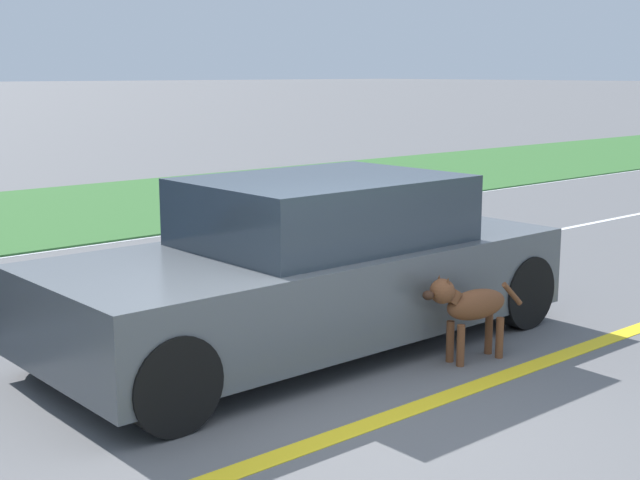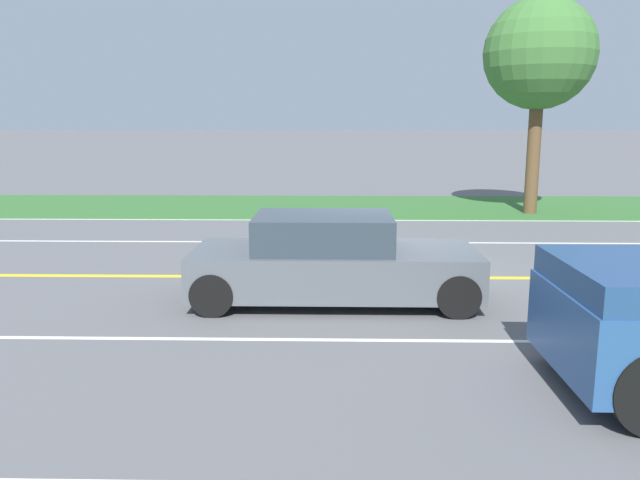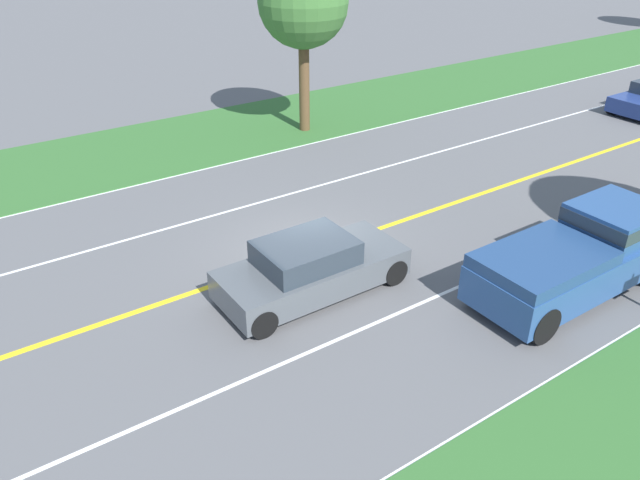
# 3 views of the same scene
# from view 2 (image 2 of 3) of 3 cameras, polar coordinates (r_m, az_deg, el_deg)

# --- Properties ---
(ground_plane) EXTENTS (400.00, 400.00, 0.00)m
(ground_plane) POSITION_cam_2_polar(r_m,az_deg,el_deg) (12.04, 5.56, -3.42)
(ground_plane) COLOR #5B5B5E
(centre_divider_line) EXTENTS (0.18, 160.00, 0.01)m
(centre_divider_line) POSITION_cam_2_polar(r_m,az_deg,el_deg) (12.04, 5.56, -3.40)
(centre_divider_line) COLOR yellow
(centre_divider_line) RESTS_ON ground
(lane_edge_line_left) EXTENTS (0.14, 160.00, 0.01)m
(lane_edge_line_left) POSITION_cam_2_polar(r_m,az_deg,el_deg) (18.89, 4.00, 1.83)
(lane_edge_line_left) COLOR white
(lane_edge_line_left) RESTS_ON ground
(lane_dash_same_dir) EXTENTS (0.10, 160.00, 0.01)m
(lane_dash_same_dir) POSITION_cam_2_polar(r_m,az_deg,el_deg) (8.70, 7.27, -9.08)
(lane_dash_same_dir) COLOR white
(lane_dash_same_dir) RESTS_ON ground
(lane_dash_oncoming) EXTENTS (0.10, 160.00, 0.01)m
(lane_dash_oncoming) POSITION_cam_2_polar(r_m,az_deg,el_deg) (15.44, 4.60, -0.21)
(lane_dash_oncoming) COLOR white
(lane_dash_oncoming) RESTS_ON ground
(grass_verge_left) EXTENTS (6.00, 160.00, 0.03)m
(grass_verge_left) POSITION_cam_2_polar(r_m,az_deg,el_deg) (21.85, 3.63, 3.09)
(grass_verge_left) COLOR #33662D
(grass_verge_left) RESTS_ON ground
(ego_car) EXTENTS (1.94, 4.63, 1.45)m
(ego_car) POSITION_cam_2_polar(r_m,az_deg,el_deg) (10.28, 1.10, -1.96)
(ego_car) COLOR #51565B
(ego_car) RESTS_ON ground
(dog) EXTENTS (0.32, 1.04, 0.75)m
(dog) POSITION_cam_2_polar(r_m,az_deg,el_deg) (11.49, -2.26, -1.66)
(dog) COLOR brown
(dog) RESTS_ON ground
(roadside_tree_left_near) EXTENTS (3.43, 3.43, 6.71)m
(roadside_tree_left_near) POSITION_cam_2_polar(r_m,az_deg,el_deg) (21.13, 19.45, 15.66)
(roadside_tree_left_near) COLOR brown
(roadside_tree_left_near) RESTS_ON ground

